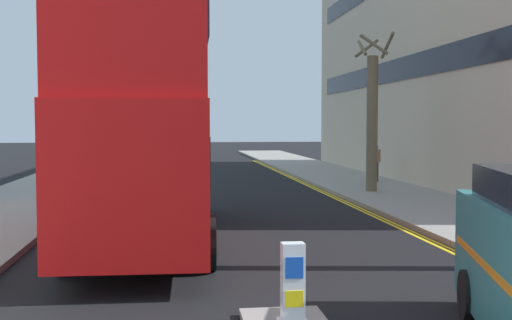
# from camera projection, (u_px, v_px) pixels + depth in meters

# --- Properties ---
(sidewalk_right) EXTENTS (4.00, 80.00, 0.14)m
(sidewalk_right) POSITION_uv_depth(u_px,v_px,m) (417.00, 203.00, 21.04)
(sidewalk_right) COLOR gray
(sidewalk_right) RESTS_ON ground
(sidewalk_left) EXTENTS (4.00, 80.00, 0.14)m
(sidewalk_left) POSITION_uv_depth(u_px,v_px,m) (7.00, 209.00, 19.40)
(sidewalk_left) COLOR gray
(sidewalk_left) RESTS_ON ground
(kerb_line_outer) EXTENTS (0.10, 56.00, 0.01)m
(kerb_line_outer) POSITION_uv_depth(u_px,v_px,m) (374.00, 214.00, 18.80)
(kerb_line_outer) COLOR yellow
(kerb_line_outer) RESTS_ON ground
(kerb_line_inner) EXTENTS (0.10, 56.00, 0.01)m
(kerb_line_inner) POSITION_uv_depth(u_px,v_px,m) (369.00, 214.00, 18.78)
(kerb_line_inner) COLOR yellow
(kerb_line_inner) RESTS_ON ground
(keep_left_bollard) EXTENTS (0.36, 0.28, 1.11)m
(keep_left_bollard) POSITION_uv_depth(u_px,v_px,m) (293.00, 292.00, 7.82)
(keep_left_bollard) COLOR silver
(keep_left_bollard) RESTS_ON traffic_island
(double_decker_bus_away) EXTENTS (3.01, 10.87, 5.64)m
(double_decker_bus_away) POSITION_uv_depth(u_px,v_px,m) (149.00, 108.00, 14.60)
(double_decker_bus_away) COLOR #B20F0F
(double_decker_bus_away) RESTS_ON ground
(pedestrian_far) EXTENTS (0.34, 0.22, 1.62)m
(pedestrian_far) POSITION_uv_depth(u_px,v_px,m) (376.00, 162.00, 27.96)
(pedestrian_far) COLOR #2D2D38
(pedestrian_far) RESTS_ON sidewalk_right
(street_tree_mid) EXTENTS (1.30, 1.30, 5.89)m
(street_tree_mid) POSITION_uv_depth(u_px,v_px,m) (372.00, 118.00, 23.88)
(street_tree_mid) COLOR #6B6047
(street_tree_mid) RESTS_ON sidewalk_right
(townhouse_terrace_right) EXTENTS (10.08, 28.00, 13.37)m
(townhouse_terrace_right) POSITION_uv_depth(u_px,v_px,m) (493.00, 38.00, 30.03)
(townhouse_terrace_right) COLOR beige
(townhouse_terrace_right) RESTS_ON ground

